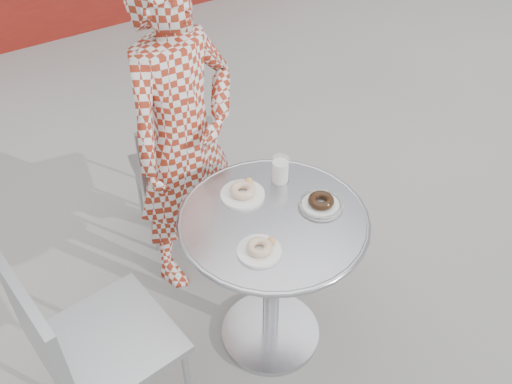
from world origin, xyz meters
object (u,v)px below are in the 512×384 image
plate_checker (321,203)px  milk_cup (280,170)px  bistro_table (272,251)px  plate_far (243,192)px  chair_left (115,372)px  seated_person (183,140)px  plate_near (260,249)px  chair_far (174,193)px

plate_checker → milk_cup: bearing=101.9°
bistro_table → plate_far: size_ratio=4.25×
chair_left → plate_far: 0.87m
seated_person → plate_near: (-0.07, -0.73, -0.02)m
plate_far → plate_near: (-0.11, -0.30, -0.00)m
plate_checker → milk_cup: (-0.05, 0.22, 0.04)m
bistro_table → chair_left: bearing=178.3°
chair_far → plate_far: plate_far is taller
plate_far → milk_cup: bearing=-2.1°
plate_near → seated_person: bearing=84.6°
chair_far → plate_near: size_ratio=4.82×
plate_near → plate_far: bearing=69.1°
bistro_table → seated_person: (-0.07, 0.61, 0.22)m
seated_person → plate_checker: seated_person is taller
seated_person → plate_near: 0.73m
bistro_table → seated_person: seated_person is taller
plate_far → plate_checker: (0.22, -0.22, -0.00)m
seated_person → plate_far: 0.43m
chair_far → plate_far: size_ratio=4.38×
chair_left → plate_checker: 1.05m
bistro_table → plate_far: bearing=98.7°
chair_far → seated_person: seated_person is taller
plate_near → chair_left: bearing=166.6°
bistro_table → plate_checker: plate_checker is taller
seated_person → plate_checker: bearing=-83.6°
bistro_table → chair_left: (-0.73, 0.02, -0.28)m
plate_near → milk_cup: bearing=44.9°
seated_person → milk_cup: bearing=-78.8°
seated_person → plate_far: seated_person is taller
chair_far → plate_checker: bearing=113.1°
plate_near → plate_checker: (0.34, 0.07, -0.00)m
seated_person → milk_cup: 0.49m
milk_cup → chair_far: bearing=103.5°
seated_person → plate_far: (0.04, -0.43, -0.02)m
chair_far → plate_checker: (0.22, -0.95, 0.54)m
plate_near → milk_cup: size_ratio=1.40×
chair_far → plate_checker: plate_checker is taller
bistro_table → chair_left: size_ratio=0.80×
chair_left → seated_person: bearing=-54.6°
chair_left → chair_far: bearing=-44.9°
chair_left → plate_far: size_ratio=5.30×
bistro_table → plate_checker: (0.20, -0.04, 0.20)m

